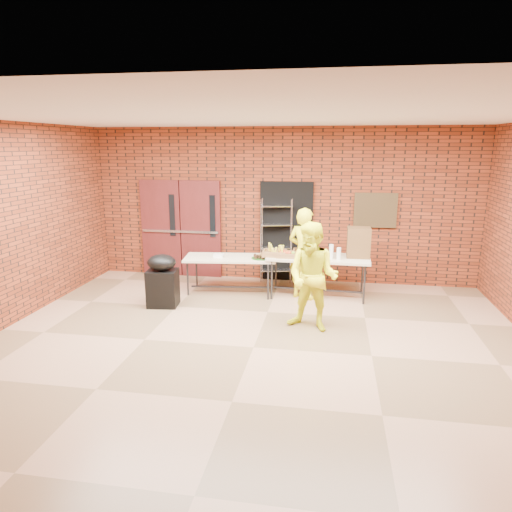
{
  "coord_description": "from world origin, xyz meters",
  "views": [
    {
      "loc": [
        1.03,
        -5.96,
        2.82
      ],
      "look_at": [
        -0.2,
        1.4,
        1.01
      ],
      "focal_mm": 32.0,
      "sensor_mm": 36.0,
      "label": 1
    }
  ],
  "objects": [
    {
      "name": "room",
      "position": [
        0.0,
        0.0,
        1.6
      ],
      "size": [
        8.08,
        7.08,
        3.28
      ],
      "color": "brown",
      "rests_on": "ground"
    },
    {
      "name": "double_doors",
      "position": [
        -2.2,
        3.44,
        1.05
      ],
      "size": [
        1.78,
        0.12,
        2.1
      ],
      "color": "#4E1616",
      "rests_on": "room"
    },
    {
      "name": "dark_doorway",
      "position": [
        0.1,
        3.46,
        1.05
      ],
      "size": [
        1.1,
        0.06,
        2.1
      ],
      "primitive_type": "cube",
      "color": "black",
      "rests_on": "room"
    },
    {
      "name": "bronze_plaque",
      "position": [
        1.9,
        3.45,
        1.55
      ],
      "size": [
        0.85,
        0.04,
        0.7
      ],
      "primitive_type": "cube",
      "color": "#3E2E19",
      "rests_on": "room"
    },
    {
      "name": "wire_rack",
      "position": [
        -0.09,
        3.32,
        0.88
      ],
      "size": [
        0.67,
        0.34,
        1.75
      ],
      "primitive_type": null,
      "rotation": [
        0.0,
        0.0,
        0.2
      ],
      "color": "#AAABB0",
      "rests_on": "room"
    },
    {
      "name": "table_left",
      "position": [
        -0.87,
        2.4,
        0.66
      ],
      "size": [
        1.83,
        0.93,
        0.72
      ],
      "rotation": [
        0.0,
        0.0,
        0.11
      ],
      "color": "beige",
      "rests_on": "room"
    },
    {
      "name": "table_right",
      "position": [
        0.82,
        2.46,
        0.72
      ],
      "size": [
        1.93,
        0.86,
        0.78
      ],
      "rotation": [
        0.0,
        0.0,
        -0.04
      ],
      "color": "beige",
      "rests_on": "room"
    },
    {
      "name": "basket_bananas",
      "position": [
        -0.0,
        2.38,
        0.84
      ],
      "size": [
        0.44,
        0.34,
        0.14
      ],
      "color": "brown",
      "rests_on": "table_right"
    },
    {
      "name": "basket_oranges",
      "position": [
        0.57,
        2.48,
        0.85
      ],
      "size": [
        0.46,
        0.36,
        0.14
      ],
      "color": "brown",
      "rests_on": "table_right"
    },
    {
      "name": "basket_apples",
      "position": [
        0.25,
        2.33,
        0.84
      ],
      "size": [
        0.4,
        0.31,
        0.12
      ],
      "color": "brown",
      "rests_on": "table_right"
    },
    {
      "name": "muffin_tray",
      "position": [
        -0.27,
        2.38,
        0.76
      ],
      "size": [
        0.36,
        0.36,
        0.09
      ],
      "color": "#154311",
      "rests_on": "table_left"
    },
    {
      "name": "napkin_box",
      "position": [
        -1.09,
        2.35,
        0.75
      ],
      "size": [
        0.19,
        0.12,
        0.06
      ],
      "primitive_type": "cube",
      "color": "white",
      "rests_on": "table_left"
    },
    {
      "name": "coffee_dispenser",
      "position": [
        1.55,
        2.56,
        1.06
      ],
      "size": [
        0.42,
        0.38,
        0.56
      ],
      "primitive_type": "cube",
      "color": "#54371D",
      "rests_on": "table_right"
    },
    {
      "name": "cup_stack_front",
      "position": [
        1.05,
        2.33,
        0.9
      ],
      "size": [
        0.08,
        0.08,
        0.23
      ],
      "primitive_type": "cylinder",
      "color": "white",
      "rests_on": "table_right"
    },
    {
      "name": "cup_stack_mid",
      "position": [
        1.19,
        2.27,
        0.9
      ],
      "size": [
        0.08,
        0.08,
        0.23
      ],
      "primitive_type": "cylinder",
      "color": "white",
      "rests_on": "table_right"
    },
    {
      "name": "cup_stack_back",
      "position": [
        1.05,
        2.44,
        0.91
      ],
      "size": [
        0.08,
        0.08,
        0.24
      ],
      "primitive_type": "cylinder",
      "color": "white",
      "rests_on": "table_right"
    },
    {
      "name": "covered_grill",
      "position": [
        -1.9,
        1.46,
        0.48
      ],
      "size": [
        0.57,
        0.49,
        0.95
      ],
      "rotation": [
        0.0,
        0.0,
        0.11
      ],
      "color": "black",
      "rests_on": "room"
    },
    {
      "name": "volunteer_woman",
      "position": [
        0.55,
        2.32,
        0.86
      ],
      "size": [
        0.74,
        0.63,
        1.72
      ],
      "primitive_type": "imported",
      "rotation": [
        0.0,
        0.0,
        2.72
      ],
      "color": "#F5F81B",
      "rests_on": "room"
    },
    {
      "name": "volunteer_man",
      "position": [
        0.78,
        0.83,
        0.85
      ],
      "size": [
        0.99,
        0.88,
        1.7
      ],
      "primitive_type": "imported",
      "rotation": [
        0.0,
        0.0,
        -0.33
      ],
      "color": "#F5F81B",
      "rests_on": "room"
    }
  ]
}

